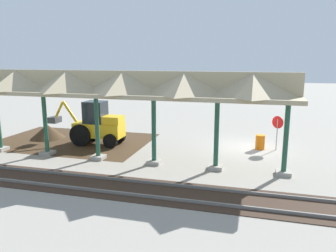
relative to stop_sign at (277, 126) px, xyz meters
name	(u,v)px	position (x,y,z in m)	size (l,w,h in m)	color
ground_plane	(248,148)	(1.64, -0.12, -1.52)	(120.00, 120.00, 0.00)	gray
dirt_work_zone	(73,141)	(13.25, 1.28, -1.51)	(10.28, 7.00, 0.01)	#42301E
platform_canopy	(95,84)	(9.69, 4.50, 2.65)	(20.82, 3.20, 4.90)	#9E998E
rail_tracks	(242,200)	(1.64, 8.06, -1.49)	(60.00, 2.58, 0.15)	slate
stop_sign	(277,126)	(0.00, 0.00, 0.00)	(0.63, 0.47, 2.12)	gray
backhoe	(97,125)	(11.25, 1.56, -0.25)	(5.14, 1.73, 2.82)	yellow
dirt_mound	(48,138)	(15.39, 1.00, -1.52)	(4.68, 4.68, 1.96)	#42301E
traffic_barrel	(260,142)	(0.96, 0.07, -1.07)	(0.56, 0.56, 0.90)	orange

